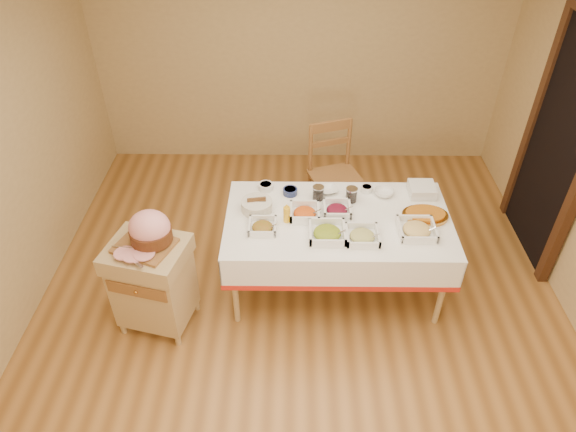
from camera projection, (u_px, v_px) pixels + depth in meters
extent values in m
plane|color=#9A652F|center=(300.00, 309.00, 4.37)|extent=(5.00, 5.00, 0.00)
plane|color=tan|center=(300.00, 52.00, 5.52)|extent=(4.50, 0.00, 4.50)
cube|color=black|center=(558.00, 150.00, 4.40)|extent=(0.06, 0.90, 2.10)
cube|color=#3E2213|center=(534.00, 122.00, 4.80)|extent=(0.08, 0.10, 2.10)
cube|color=tan|center=(338.00, 221.00, 4.15)|extent=(1.80, 1.00, 0.04)
cylinder|color=tan|center=(235.00, 290.00, 4.06)|extent=(0.05, 0.05, 0.71)
cylinder|color=tan|center=(243.00, 223.00, 4.72)|extent=(0.05, 0.05, 0.71)
cylinder|color=tan|center=(442.00, 292.00, 4.05)|extent=(0.05, 0.05, 0.71)
cylinder|color=tan|center=(422.00, 225.00, 4.70)|extent=(0.05, 0.05, 0.71)
cube|color=white|center=(338.00, 218.00, 4.13)|extent=(1.82, 1.02, 0.01)
cube|color=tan|center=(154.00, 288.00, 4.04)|extent=(0.63, 0.56, 0.57)
cube|color=tan|center=(147.00, 254.00, 3.82)|extent=(0.67, 0.60, 0.14)
cube|color=brown|center=(144.00, 292.00, 3.75)|extent=(0.47, 0.13, 0.11)
sphere|color=#B88134|center=(143.00, 293.00, 3.74)|extent=(0.03, 0.03, 0.03)
cylinder|color=tan|center=(126.00, 334.00, 4.10)|extent=(0.05, 0.05, 0.10)
cylinder|color=tan|center=(138.00, 298.00, 4.40)|extent=(0.05, 0.05, 0.10)
cylinder|color=tan|center=(186.00, 335.00, 4.10)|extent=(0.05, 0.05, 0.10)
cylinder|color=tan|center=(193.00, 299.00, 4.40)|extent=(0.05, 0.05, 0.10)
cube|color=brown|center=(336.00, 178.00, 5.01)|extent=(0.58, 0.57, 0.03)
cylinder|color=brown|center=(323.00, 216.00, 4.98)|extent=(0.04, 0.04, 0.50)
cylinder|color=brown|center=(309.00, 193.00, 5.28)|extent=(0.04, 0.04, 0.50)
cylinder|color=brown|center=(361.00, 208.00, 5.07)|extent=(0.04, 0.04, 0.50)
cylinder|color=brown|center=(345.00, 186.00, 5.37)|extent=(0.04, 0.04, 0.50)
cylinder|color=brown|center=(311.00, 150.00, 4.96)|extent=(0.04, 0.04, 0.53)
cylinder|color=brown|center=(349.00, 143.00, 5.05)|extent=(0.04, 0.04, 0.53)
cube|color=brown|center=(331.00, 126.00, 4.87)|extent=(0.41, 0.16, 0.10)
cube|color=brown|center=(145.00, 246.00, 3.77)|extent=(0.40, 0.32, 0.03)
ellipsoid|color=pink|center=(149.00, 227.00, 3.71)|extent=(0.30, 0.27, 0.26)
cylinder|color=#502812|center=(151.00, 235.00, 3.75)|extent=(0.31, 0.31, 0.10)
cube|color=silver|center=(132.00, 259.00, 3.63)|extent=(0.26, 0.11, 0.00)
cylinder|color=silver|center=(131.00, 248.00, 3.71)|extent=(0.29, 0.09, 0.01)
cube|color=silver|center=(263.00, 229.00, 4.01)|extent=(0.22, 0.22, 0.01)
ellipsoid|color=red|center=(262.00, 227.00, 4.00)|extent=(0.16, 0.16, 0.06)
cylinder|color=silver|center=(268.00, 228.00, 3.98)|extent=(0.13, 0.01, 0.10)
cube|color=silver|center=(327.00, 236.00, 3.95)|extent=(0.28, 0.28, 0.02)
ellipsoid|color=gold|center=(327.00, 233.00, 3.93)|extent=(0.21, 0.21, 0.07)
cylinder|color=silver|center=(335.00, 235.00, 3.91)|extent=(0.16, 0.01, 0.11)
cube|color=silver|center=(362.00, 238.00, 3.92)|extent=(0.25, 0.25, 0.01)
ellipsoid|color=tan|center=(362.00, 236.00, 3.91)|extent=(0.19, 0.19, 0.07)
cylinder|color=silver|center=(370.00, 238.00, 3.89)|extent=(0.14, 0.01, 0.10)
cube|color=silver|center=(416.00, 232.00, 3.98)|extent=(0.28, 0.28, 0.02)
ellipsoid|color=#D6B565|center=(417.00, 230.00, 3.96)|extent=(0.22, 0.22, 0.08)
cylinder|color=silver|center=(426.00, 232.00, 3.94)|extent=(0.15, 0.01, 0.11)
cube|color=silver|center=(305.00, 215.00, 4.15)|extent=(0.24, 0.24, 0.02)
ellipsoid|color=#CE4E0F|center=(305.00, 213.00, 4.13)|extent=(0.18, 0.18, 0.06)
cylinder|color=silver|center=(311.00, 214.00, 4.11)|extent=(0.16, 0.01, 0.11)
cube|color=silver|center=(337.00, 212.00, 4.18)|extent=(0.22, 0.22, 0.02)
ellipsoid|color=#5B0B20|center=(337.00, 210.00, 4.17)|extent=(0.17, 0.17, 0.06)
cylinder|color=silver|center=(343.00, 211.00, 4.15)|extent=(0.15, 0.01, 0.11)
cylinder|color=silver|center=(266.00, 187.00, 4.43)|extent=(0.13, 0.13, 0.06)
cylinder|color=black|center=(266.00, 185.00, 4.42)|extent=(0.10, 0.10, 0.02)
cylinder|color=navy|center=(290.00, 191.00, 4.38)|extent=(0.12, 0.12, 0.05)
cylinder|color=#5B0B20|center=(290.00, 190.00, 4.37)|extent=(0.10, 0.10, 0.02)
cylinder|color=silver|center=(367.00, 189.00, 4.41)|extent=(0.10, 0.10, 0.05)
cylinder|color=#CE4E0F|center=(367.00, 187.00, 4.40)|extent=(0.08, 0.08, 0.02)
imported|color=silver|center=(328.00, 190.00, 4.40)|extent=(0.19, 0.19, 0.04)
imported|color=silver|center=(384.00, 192.00, 4.36)|extent=(0.17, 0.17, 0.05)
cylinder|color=silver|center=(318.00, 193.00, 4.30)|extent=(0.09, 0.09, 0.11)
cylinder|color=silver|center=(318.00, 187.00, 4.26)|extent=(0.10, 0.10, 0.01)
cylinder|color=black|center=(318.00, 195.00, 4.31)|extent=(0.08, 0.08, 0.08)
cylinder|color=silver|center=(351.00, 195.00, 4.28)|extent=(0.09, 0.09, 0.11)
cylinder|color=silver|center=(352.00, 189.00, 4.24)|extent=(0.10, 0.10, 0.01)
cylinder|color=black|center=(351.00, 197.00, 4.29)|extent=(0.08, 0.08, 0.08)
cylinder|color=gold|center=(287.00, 214.00, 4.06)|extent=(0.05, 0.05, 0.14)
cone|color=gold|center=(287.00, 206.00, 4.00)|extent=(0.04, 0.04, 0.03)
cylinder|color=beige|center=(257.00, 206.00, 4.19)|extent=(0.25, 0.25, 0.09)
cube|color=silver|center=(421.00, 194.00, 4.39)|extent=(0.22, 0.22, 0.01)
cube|color=silver|center=(421.00, 192.00, 4.38)|extent=(0.22, 0.22, 0.01)
cube|color=silver|center=(421.00, 191.00, 4.37)|extent=(0.22, 0.22, 0.01)
cube|color=silver|center=(422.00, 190.00, 4.36)|extent=(0.22, 0.22, 0.01)
cube|color=silver|center=(422.00, 188.00, 4.35)|extent=(0.22, 0.22, 0.01)
cube|color=silver|center=(422.00, 187.00, 4.34)|extent=(0.22, 0.22, 0.01)
cube|color=silver|center=(422.00, 186.00, 4.34)|extent=(0.22, 0.22, 0.01)
ellipsoid|color=#B88134|center=(425.00, 216.00, 4.13)|extent=(0.37, 0.27, 0.03)
ellipsoid|color=#B26313|center=(425.00, 214.00, 4.12)|extent=(0.32, 0.22, 0.04)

